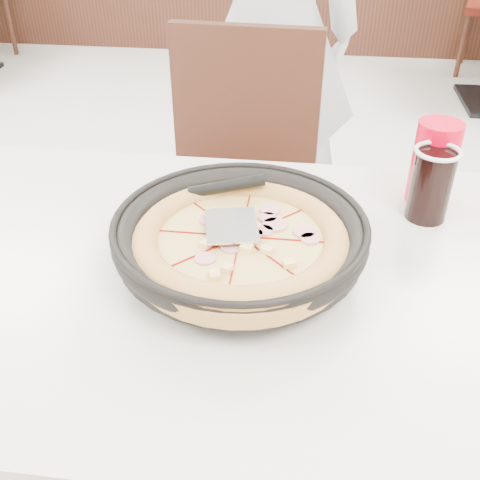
# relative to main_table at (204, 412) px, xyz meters

# --- Properties ---
(floor) EXTENTS (7.00, 7.00, 0.00)m
(floor) POSITION_rel_main_table_xyz_m (-0.32, 0.44, -0.38)
(floor) COLOR #B0B0AC
(floor) RESTS_ON ground
(main_table) EXTENTS (1.23, 0.85, 0.75)m
(main_table) POSITION_rel_main_table_xyz_m (0.00, 0.00, 0.00)
(main_table) COLOR silver
(main_table) RESTS_ON floor
(chair_far) EXTENTS (0.45, 0.45, 0.95)m
(chair_far) POSITION_rel_main_table_xyz_m (-0.02, 0.59, 0.10)
(chair_far) COLOR black
(chair_far) RESTS_ON floor
(trivet) EXTENTS (0.12, 0.12, 0.04)m
(trivet) POSITION_rel_main_table_xyz_m (0.09, -0.02, 0.39)
(trivet) COLOR black
(trivet) RESTS_ON main_table
(pizza_pan) EXTENTS (0.41, 0.41, 0.01)m
(pizza_pan) POSITION_rel_main_table_xyz_m (0.07, 0.01, 0.42)
(pizza_pan) COLOR black
(pizza_pan) RESTS_ON trivet
(pizza) EXTENTS (0.36, 0.36, 0.02)m
(pizza) POSITION_rel_main_table_xyz_m (0.08, -0.03, 0.44)
(pizza) COLOR #B38343
(pizza) RESTS_ON pizza_pan
(pizza_server) EXTENTS (0.10, 0.11, 0.00)m
(pizza_server) POSITION_rel_main_table_xyz_m (0.06, -0.02, 0.47)
(pizza_server) COLOR silver
(pizza_server) RESTS_ON pizza
(cola_glass) EXTENTS (0.08, 0.08, 0.13)m
(cola_glass) POSITION_rel_main_table_xyz_m (0.40, 0.20, 0.44)
(cola_glass) COLOR black
(cola_glass) RESTS_ON main_table
(red_cup) EXTENTS (0.09, 0.09, 0.16)m
(red_cup) POSITION_rel_main_table_xyz_m (0.41, 0.27, 0.45)
(red_cup) COLOR red
(red_cup) RESTS_ON main_table
(diner_person) EXTENTS (0.65, 0.47, 1.67)m
(diner_person) POSITION_rel_main_table_xyz_m (0.03, 1.19, 0.46)
(diner_person) COLOR silver
(diner_person) RESTS_ON floor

